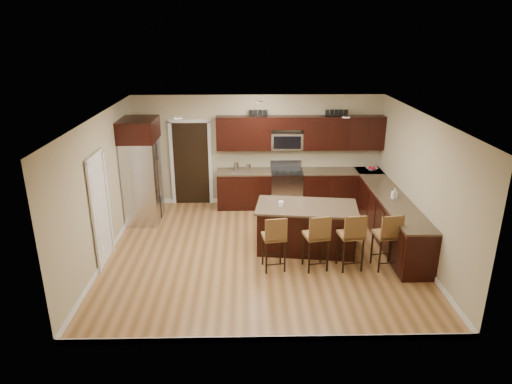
{
  "coord_description": "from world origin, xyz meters",
  "views": [
    {
      "loc": [
        -0.3,
        -8.07,
        4.2
      ],
      "look_at": [
        -0.11,
        0.4,
        1.12
      ],
      "focal_mm": 32.0,
      "sensor_mm": 36.0,
      "label": 1
    }
  ],
  "objects_px": {
    "range": "(286,188)",
    "stool_extra": "(388,235)",
    "refrigerator": "(142,170)",
    "stool_right": "(352,235)",
    "island": "(306,229)",
    "stool_left": "(275,237)",
    "stool_mid": "(317,236)"
  },
  "relations": [
    {
      "from": "stool_mid",
      "to": "stool_extra",
      "type": "height_order",
      "value": "stool_extra"
    },
    {
      "from": "island",
      "to": "refrigerator",
      "type": "distance_m",
      "value": 3.89
    },
    {
      "from": "stool_right",
      "to": "stool_extra",
      "type": "height_order",
      "value": "same"
    },
    {
      "from": "range",
      "to": "stool_mid",
      "type": "xyz_separation_m",
      "value": [
        0.29,
        -3.16,
        0.21
      ]
    },
    {
      "from": "stool_right",
      "to": "stool_extra",
      "type": "distance_m",
      "value": 0.65
    },
    {
      "from": "stool_mid",
      "to": "stool_right",
      "type": "distance_m",
      "value": 0.63
    },
    {
      "from": "stool_right",
      "to": "stool_extra",
      "type": "relative_size",
      "value": 1.0
    },
    {
      "from": "island",
      "to": "stool_right",
      "type": "relative_size",
      "value": 1.88
    },
    {
      "from": "range",
      "to": "stool_extra",
      "type": "xyz_separation_m",
      "value": [
        1.57,
        -3.16,
        0.21
      ]
    },
    {
      "from": "stool_left",
      "to": "stool_right",
      "type": "bearing_deg",
      "value": -9.0
    },
    {
      "from": "stool_left",
      "to": "stool_extra",
      "type": "relative_size",
      "value": 0.97
    },
    {
      "from": "stool_extra",
      "to": "island",
      "type": "bearing_deg",
      "value": 139.84
    },
    {
      "from": "stool_left",
      "to": "range",
      "type": "bearing_deg",
      "value": 72.46
    },
    {
      "from": "stool_left",
      "to": "stool_mid",
      "type": "distance_m",
      "value": 0.77
    },
    {
      "from": "stool_left",
      "to": "island",
      "type": "bearing_deg",
      "value": 42.46
    },
    {
      "from": "island",
      "to": "stool_mid",
      "type": "distance_m",
      "value": 0.88
    },
    {
      "from": "refrigerator",
      "to": "stool_right",
      "type": "bearing_deg",
      "value": -29.3
    },
    {
      "from": "stool_left",
      "to": "stool_extra",
      "type": "bearing_deg",
      "value": -8.97
    },
    {
      "from": "range",
      "to": "stool_extra",
      "type": "height_order",
      "value": "range"
    },
    {
      "from": "stool_left",
      "to": "stool_right",
      "type": "height_order",
      "value": "stool_right"
    },
    {
      "from": "stool_left",
      "to": "refrigerator",
      "type": "height_order",
      "value": "refrigerator"
    },
    {
      "from": "island",
      "to": "stool_right",
      "type": "xyz_separation_m",
      "value": [
        0.72,
        -0.84,
        0.26
      ]
    },
    {
      "from": "island",
      "to": "stool_extra",
      "type": "bearing_deg",
      "value": -23.95
    },
    {
      "from": "stool_left",
      "to": "stool_extra",
      "type": "distance_m",
      "value": 2.04
    },
    {
      "from": "stool_mid",
      "to": "refrigerator",
      "type": "xyz_separation_m",
      "value": [
        -3.59,
        2.36,
        0.52
      ]
    },
    {
      "from": "range",
      "to": "stool_right",
      "type": "distance_m",
      "value": 3.29
    },
    {
      "from": "range",
      "to": "stool_mid",
      "type": "relative_size",
      "value": 1.02
    },
    {
      "from": "refrigerator",
      "to": "stool_extra",
      "type": "distance_m",
      "value": 5.44
    },
    {
      "from": "range",
      "to": "refrigerator",
      "type": "height_order",
      "value": "refrigerator"
    },
    {
      "from": "stool_left",
      "to": "refrigerator",
      "type": "distance_m",
      "value": 3.72
    },
    {
      "from": "stool_left",
      "to": "refrigerator",
      "type": "relative_size",
      "value": 0.45
    },
    {
      "from": "island",
      "to": "stool_extra",
      "type": "relative_size",
      "value": 1.88
    }
  ]
}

